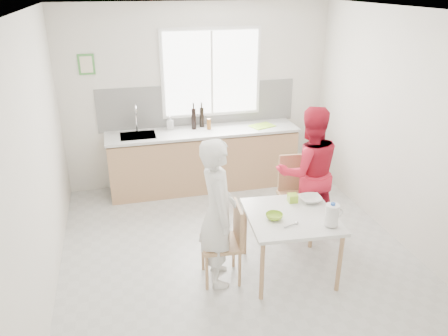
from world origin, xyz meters
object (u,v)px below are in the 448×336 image
object	(u,v)px
dining_table	(291,221)
wine_bottle_b	(202,117)
bowl_white	(311,199)
bowl_green	(274,216)
chair_left	(227,239)
person_white	(218,213)
person_red	(308,172)
wine_bottle_a	(194,119)
chair_far	(297,191)
milk_jug	(332,214)

from	to	relation	value
dining_table	wine_bottle_b	world-z (taller)	wine_bottle_b
bowl_white	bowl_green	bearing A→B (deg)	-153.84
bowl_green	dining_table	bearing A→B (deg)	9.24
bowl_white	chair_left	bearing A→B (deg)	-170.55
person_white	chair_left	bearing A→B (deg)	-90.00
person_red	person_white	bearing A→B (deg)	32.02
bowl_green	wine_bottle_a	bearing A→B (deg)	98.60
person_red	chair_far	bearing A→B (deg)	-30.78
person_white	person_red	size ratio (longest dim) A/B	0.97
person_red	bowl_white	bearing A→B (deg)	74.09
person_white	bowl_green	bearing A→B (deg)	-94.94
milk_jug	wine_bottle_b	xyz separation A→B (m)	(-0.74, 2.81, 0.24)
bowl_green	bowl_white	bearing A→B (deg)	26.16
dining_table	chair_far	size ratio (longest dim) A/B	1.00
dining_table	wine_bottle_b	xyz separation A→B (m)	(-0.44, 2.50, 0.44)
milk_jug	wine_bottle_a	world-z (taller)	wine_bottle_a
chair_far	milk_jug	xyz separation A→B (m)	(-0.12, -1.10, 0.29)
dining_table	milk_jug	distance (m)	0.47
wine_bottle_b	person_red	bearing A→B (deg)	-61.88
chair_far	wine_bottle_b	xyz separation A→B (m)	(-0.86, 1.71, 0.53)
chair_far	bowl_green	xyz separation A→B (m)	(-0.62, -0.83, 0.19)
chair_far	bowl_green	distance (m)	1.05
chair_left	chair_far	size ratio (longest dim) A/B	0.87
bowl_white	person_red	bearing A→B (deg)	69.29
person_red	bowl_green	distance (m)	1.05
dining_table	person_white	xyz separation A→B (m)	(-0.78, 0.07, 0.16)
dining_table	wine_bottle_a	bearing A→B (deg)	103.35
person_red	milk_jug	world-z (taller)	person_red
chair_left	bowl_white	xyz separation A→B (m)	(1.00, 0.17, 0.26)
dining_table	milk_jug	xyz separation A→B (m)	(0.30, -0.31, 0.20)
person_white	wine_bottle_b	distance (m)	2.47
wine_bottle_a	wine_bottle_b	bearing A→B (deg)	30.57
person_white	wine_bottle_a	bearing A→B (deg)	-0.10
dining_table	wine_bottle_a	size ratio (longest dim) A/B	3.09
bowl_white	milk_jug	bearing A→B (deg)	-92.24
person_white	wine_bottle_b	size ratio (longest dim) A/B	5.32
chair_left	bowl_white	size ratio (longest dim) A/B	3.65
chair_far	bowl_green	bearing A→B (deg)	-122.16
dining_table	wine_bottle_b	size ratio (longest dim) A/B	3.30
person_white	chair_far	bearing A→B (deg)	-53.85
bowl_white	person_white	bearing A→B (deg)	-171.75
person_white	bowl_green	xyz separation A→B (m)	(0.57, -0.10, -0.06)
bowl_green	wine_bottle_a	world-z (taller)	wine_bottle_a
bowl_green	wine_bottle_b	distance (m)	2.57
person_red	chair_left	bearing A→B (deg)	34.12
wine_bottle_b	milk_jug	bearing A→B (deg)	-75.28
person_red	bowl_white	xyz separation A→B (m)	(-0.19, -0.50, -0.09)
chair_left	wine_bottle_a	bearing A→B (deg)	-177.81
chair_far	bowl_white	world-z (taller)	chair_far
chair_far	dining_table	bearing A→B (deg)	-112.99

